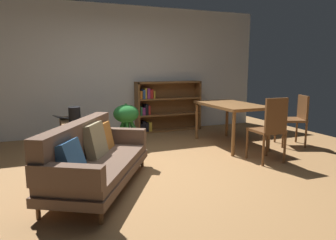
{
  "coord_description": "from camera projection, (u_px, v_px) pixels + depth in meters",
  "views": [
    {
      "loc": [
        -1.38,
        -3.9,
        1.42
      ],
      "look_at": [
        0.34,
        0.41,
        0.62
      ],
      "focal_mm": 33.0,
      "sensor_mm": 36.0,
      "label": 1
    }
  ],
  "objects": [
    {
      "name": "dining_chair_far",
      "position": [
        295.0,
        117.0,
        5.62
      ],
      "size": [
        0.57,
        0.57,
        0.92
      ],
      "color": "brown",
      "rests_on": "ground_plane"
    },
    {
      "name": "ground_plane",
      "position": [
        157.0,
        170.0,
        4.32
      ],
      "size": [
        8.16,
        8.16,
        0.0
      ],
      "primitive_type": "plane",
      "color": "#9E7042"
    },
    {
      "name": "fabric_couch",
      "position": [
        93.0,
        157.0,
        3.65
      ],
      "size": [
        1.56,
        1.95,
        0.78
      ],
      "color": "brown",
      "rests_on": "ground_plane"
    },
    {
      "name": "open_laptop",
      "position": [
        68.0,
        118.0,
        5.41
      ],
      "size": [
        0.47,
        0.39,
        0.07
      ],
      "color": "#333338",
      "rests_on": "media_console"
    },
    {
      "name": "potted_floor_plant",
      "position": [
        126.0,
        120.0,
        5.53
      ],
      "size": [
        0.46,
        0.46,
        0.78
      ],
      "color": "#9E9389",
      "rests_on": "ground_plane"
    },
    {
      "name": "desk_speaker",
      "position": [
        75.0,
        115.0,
        5.06
      ],
      "size": [
        0.19,
        0.19,
        0.25
      ],
      "color": "black",
      "rests_on": "media_console"
    },
    {
      "name": "media_console",
      "position": [
        73.0,
        136.0,
        5.29
      ],
      "size": [
        0.36,
        1.0,
        0.53
      ],
      "color": "olive",
      "rests_on": "ground_plane"
    },
    {
      "name": "dining_chair_near",
      "position": [
        270.0,
        127.0,
        4.58
      ],
      "size": [
        0.43,
        0.46,
        0.99
      ],
      "color": "brown",
      "rests_on": "ground_plane"
    },
    {
      "name": "bookshelf",
      "position": [
        164.0,
        106.0,
        6.93
      ],
      "size": [
        1.49,
        0.31,
        1.11
      ],
      "color": "brown",
      "rests_on": "ground_plane"
    },
    {
      "name": "dining_table",
      "position": [
        230.0,
        108.0,
        5.6
      ],
      "size": [
        0.8,
        1.39,
        0.77
      ],
      "color": "brown",
      "rests_on": "ground_plane"
    },
    {
      "name": "back_wall_panel",
      "position": [
        114.0,
        70.0,
        6.56
      ],
      "size": [
        6.8,
        0.1,
        2.7
      ],
      "primitive_type": "cube",
      "color": "silver",
      "rests_on": "ground_plane"
    }
  ]
}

